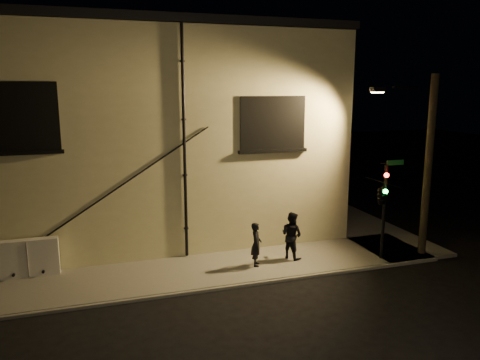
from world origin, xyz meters
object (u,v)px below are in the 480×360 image
object	(u,v)px
streetlamp_pole	(425,161)
pedestrian_b	(292,235)
pedestrian_a	(256,244)
utility_cabinet	(28,258)
traffic_signal	(382,194)

from	to	relation	value
streetlamp_pole	pedestrian_b	bearing A→B (deg)	168.95
pedestrian_a	streetlamp_pole	bearing A→B (deg)	-77.36
utility_cabinet	traffic_signal	size ratio (longest dim) A/B	0.53
utility_cabinet	pedestrian_a	world-z (taller)	pedestrian_a
utility_cabinet	pedestrian_b	size ratio (longest dim) A/B	1.11
pedestrian_b	streetlamp_pole	size ratio (longest dim) A/B	0.26
pedestrian_a	pedestrian_b	xyz separation A→B (m)	(1.48, 0.29, 0.09)
utility_cabinet	traffic_signal	distance (m)	12.33
pedestrian_a	traffic_signal	bearing A→B (deg)	-82.49
traffic_signal	streetlamp_pole	distance (m)	2.19
pedestrian_b	traffic_signal	distance (m)	3.55
utility_cabinet	streetlamp_pole	world-z (taller)	streetlamp_pole
pedestrian_b	traffic_signal	size ratio (longest dim) A/B	0.48
pedestrian_b	traffic_signal	bearing A→B (deg)	-141.15
traffic_signal	streetlamp_pole	bearing A→B (deg)	6.28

